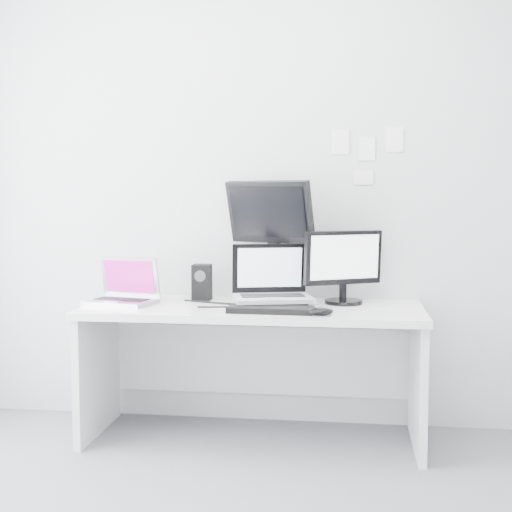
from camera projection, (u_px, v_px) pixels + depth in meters
back_wall at (261, 190)px, 4.06m from camera, size 3.60×0.00×3.60m
desk at (253, 373)px, 3.80m from camera, size 1.80×0.70×0.73m
macbook at (120, 280)px, 3.83m from camera, size 0.41×0.34×0.27m
speaker at (202, 282)px, 3.98m from camera, size 0.11×0.11×0.20m
dell_laptop at (273, 275)px, 3.73m from camera, size 0.47×0.41×0.34m
rear_monitor at (272, 240)px, 3.91m from camera, size 0.54×0.37×0.69m
samsung_monitor at (344, 266)px, 3.83m from camera, size 0.49×0.40×0.41m
keyboard at (271, 310)px, 3.56m from camera, size 0.44×0.17×0.03m
mouse at (320, 311)px, 3.47m from camera, size 0.14×0.10×0.04m
wall_note_0 at (340, 142)px, 3.97m from camera, size 0.10×0.00×0.14m
wall_note_1 at (367, 149)px, 3.96m from camera, size 0.09×0.00×0.13m
wall_note_2 at (394, 139)px, 3.93m from camera, size 0.10×0.00×0.14m
wall_note_3 at (363, 177)px, 3.97m from camera, size 0.11×0.00×0.08m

